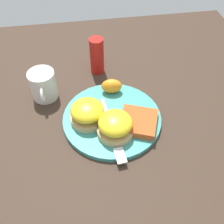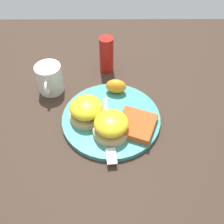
{
  "view_description": "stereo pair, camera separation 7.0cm",
  "coord_description": "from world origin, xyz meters",
  "px_view_note": "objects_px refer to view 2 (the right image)",
  "views": [
    {
      "loc": [
        0.46,
        -0.07,
        0.56
      ],
      "look_at": [
        0.0,
        0.0,
        0.03
      ],
      "focal_mm": 42.0,
      "sensor_mm": 36.0,
      "label": 1
    },
    {
      "loc": [
        0.47,
        -0.0,
        0.56
      ],
      "look_at": [
        0.0,
        0.0,
        0.03
      ],
      "focal_mm": 42.0,
      "sensor_mm": 36.0,
      "label": 2
    }
  ],
  "objects_px": {
    "sandwich_benedict_right": "(110,126)",
    "orange_wedge": "(117,86)",
    "hashbrown_patty": "(137,125)",
    "condiment_bottle": "(107,55)",
    "sandwich_benedict_left": "(87,109)",
    "cup": "(51,79)",
    "fork": "(110,133)"
  },
  "relations": [
    {
      "from": "hashbrown_patty",
      "to": "fork",
      "type": "bearing_deg",
      "value": -74.41
    },
    {
      "from": "hashbrown_patty",
      "to": "condiment_bottle",
      "type": "xyz_separation_m",
      "value": [
        -0.25,
        -0.08,
        0.04
      ]
    },
    {
      "from": "sandwich_benedict_left",
      "to": "hashbrown_patty",
      "type": "bearing_deg",
      "value": 73.86
    },
    {
      "from": "sandwich_benedict_right",
      "to": "orange_wedge",
      "type": "relative_size",
      "value": 1.58
    },
    {
      "from": "hashbrown_patty",
      "to": "cup",
      "type": "height_order",
      "value": "cup"
    },
    {
      "from": "fork",
      "to": "cup",
      "type": "bearing_deg",
      "value": -135.54
    },
    {
      "from": "orange_wedge",
      "to": "fork",
      "type": "distance_m",
      "value": 0.16
    },
    {
      "from": "fork",
      "to": "sandwich_benedict_right",
      "type": "bearing_deg",
      "value": 166.77
    },
    {
      "from": "hashbrown_patty",
      "to": "condiment_bottle",
      "type": "distance_m",
      "value": 0.27
    },
    {
      "from": "sandwich_benedict_left",
      "to": "condiment_bottle",
      "type": "relative_size",
      "value": 0.79
    },
    {
      "from": "fork",
      "to": "condiment_bottle",
      "type": "relative_size",
      "value": 1.81
    },
    {
      "from": "sandwich_benedict_right",
      "to": "condiment_bottle",
      "type": "distance_m",
      "value": 0.27
    },
    {
      "from": "hashbrown_patty",
      "to": "orange_wedge",
      "type": "xyz_separation_m",
      "value": [
        -0.14,
        -0.05,
        0.01
      ]
    },
    {
      "from": "sandwich_benedict_right",
      "to": "hashbrown_patty",
      "type": "xyz_separation_m",
      "value": [
        -0.02,
        0.07,
        -0.02
      ]
    },
    {
      "from": "hashbrown_patty",
      "to": "sandwich_benedict_left",
      "type": "bearing_deg",
      "value": -106.14
    },
    {
      "from": "sandwich_benedict_left",
      "to": "sandwich_benedict_right",
      "type": "relative_size",
      "value": 1.0
    },
    {
      "from": "cup",
      "to": "orange_wedge",
      "type": "bearing_deg",
      "value": 82.64
    },
    {
      "from": "condiment_bottle",
      "to": "sandwich_benedict_right",
      "type": "bearing_deg",
      "value": 2.03
    },
    {
      "from": "sandwich_benedict_left",
      "to": "cup",
      "type": "height_order",
      "value": "cup"
    },
    {
      "from": "sandwich_benedict_left",
      "to": "sandwich_benedict_right",
      "type": "bearing_deg",
      "value": 47.91
    },
    {
      "from": "condiment_bottle",
      "to": "sandwich_benedict_left",
      "type": "bearing_deg",
      "value": -13.35
    },
    {
      "from": "sandwich_benedict_right",
      "to": "fork",
      "type": "distance_m",
      "value": 0.03
    },
    {
      "from": "hashbrown_patty",
      "to": "cup",
      "type": "bearing_deg",
      "value": -123.04
    },
    {
      "from": "hashbrown_patty",
      "to": "orange_wedge",
      "type": "distance_m",
      "value": 0.15
    },
    {
      "from": "orange_wedge",
      "to": "hashbrown_patty",
      "type": "bearing_deg",
      "value": 20.61
    },
    {
      "from": "orange_wedge",
      "to": "fork",
      "type": "relative_size",
      "value": 0.27
    },
    {
      "from": "sandwich_benedict_left",
      "to": "hashbrown_patty",
      "type": "distance_m",
      "value": 0.14
    },
    {
      "from": "fork",
      "to": "cup",
      "type": "height_order",
      "value": "cup"
    },
    {
      "from": "cup",
      "to": "fork",
      "type": "bearing_deg",
      "value": 44.46
    },
    {
      "from": "hashbrown_patty",
      "to": "fork",
      "type": "distance_m",
      "value": 0.07
    },
    {
      "from": "orange_wedge",
      "to": "sandwich_benedict_left",
      "type": "bearing_deg",
      "value": -39.31
    },
    {
      "from": "hashbrown_patty",
      "to": "cup",
      "type": "relative_size",
      "value": 0.89
    }
  ]
}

